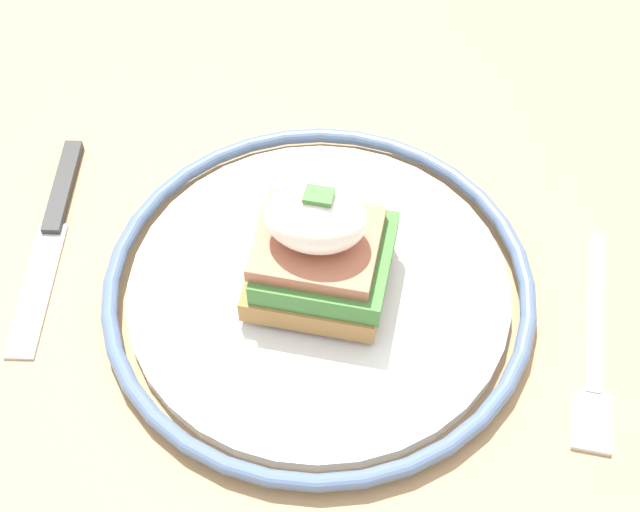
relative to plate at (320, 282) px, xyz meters
The scene contains 5 objects.
dining_table 0.13m from the plate, behind, with size 1.07×0.84×0.77m.
plate is the anchor object (origin of this frame).
sandwich 0.04m from the plate, 91.42° to the left, with size 0.09×0.10×0.08m.
fork 0.17m from the plate, behind, with size 0.02×0.15×0.00m.
knife 0.18m from the plate, ahead, with size 0.04×0.17×0.01m.
Camera 1 is at (-0.04, 0.31, 1.23)m, focal length 50.00 mm.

